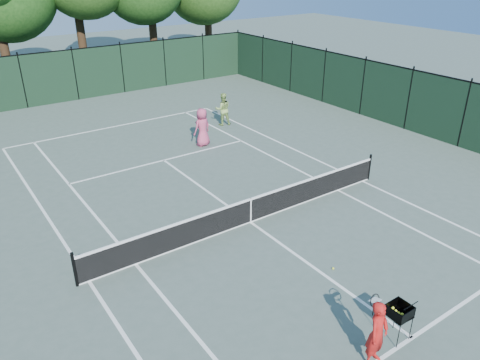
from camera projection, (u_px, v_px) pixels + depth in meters
ground at (250, 222)px, 15.64m from camera, size 90.00×90.00×0.00m
sideline_doubles_left at (89, 281)px, 12.80m from camera, size 0.10×23.77×0.01m
sideline_doubles_right at (362, 181)px, 18.47m from camera, size 0.10×23.77×0.01m
sideline_singles_left at (136, 264)px, 13.51m from camera, size 0.10×23.77×0.01m
sideline_singles_right at (338, 190)px, 17.76m from camera, size 0.10×23.77×0.01m
baseline_far at (116, 126)px, 24.40m from camera, size 10.97×0.10×0.01m
service_line_near at (412, 338)px, 10.91m from camera, size 8.23×0.10×0.01m
service_line_far at (164, 160)px, 20.36m from camera, size 8.23×0.10×0.01m
center_service_line at (250, 222)px, 15.64m from camera, size 0.10×12.80×0.01m
tennis_net at (251, 210)px, 15.43m from camera, size 11.69×0.09×1.06m
fence_far at (75, 75)px, 28.26m from camera, size 24.00×0.05×3.00m
fence_right at (464, 116)px, 21.19m from camera, size 0.05×36.00×3.00m
coach at (377, 333)px, 9.94m from camera, size 0.84×0.75×1.60m
player_pink at (202, 127)px, 21.57m from camera, size 0.96×0.71×1.79m
player_green at (223, 109)px, 24.27m from camera, size 1.00×0.89×1.69m
ball_hopper at (399, 311)px, 10.58m from camera, size 0.52×0.52×0.94m
loose_ball_midcourt at (333, 268)px, 13.27m from camera, size 0.07×0.07×0.07m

